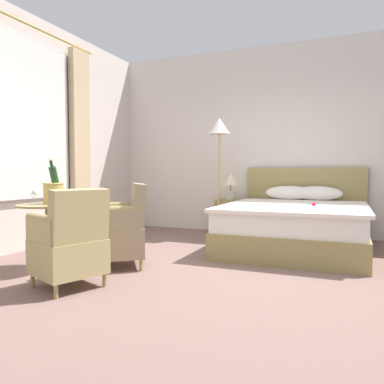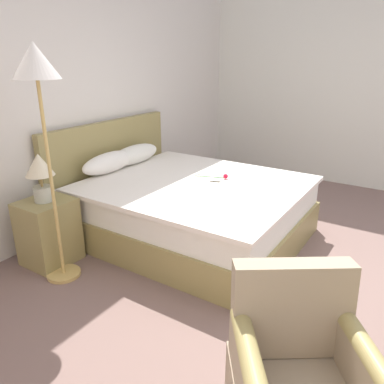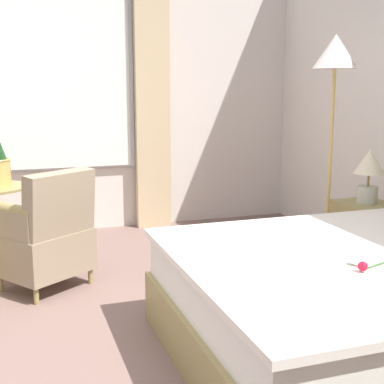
{
  "view_description": "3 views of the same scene",
  "coord_description": "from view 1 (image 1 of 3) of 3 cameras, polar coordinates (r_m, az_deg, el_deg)",
  "views": [
    {
      "loc": [
        0.93,
        -3.5,
        1.01
      ],
      "look_at": [
        -0.82,
        0.72,
        0.78
      ],
      "focal_mm": 35.0,
      "sensor_mm": 36.0,
      "label": 1
    },
    {
      "loc": [
        -2.63,
        -0.38,
        1.77
      ],
      "look_at": [
        -0.57,
        0.96,
        0.87
      ],
      "focal_mm": 35.0,
      "sensor_mm": 36.0,
      "label": 2
    },
    {
      "loc": [
        2.62,
        -0.27,
        1.47
      ],
      "look_at": [
        -0.75,
        0.87,
        0.78
      ],
      "focal_mm": 50.0,
      "sensor_mm": 36.0,
      "label": 3
    }
  ],
  "objects": [
    {
      "name": "ground_plane",
      "position": [
        3.76,
        7.53,
        -12.72
      ],
      "size": [
        7.38,
        7.38,
        0.0
      ],
      "primitive_type": "plane",
      "color": "#785D55"
    },
    {
      "name": "wall_headboard_side",
      "position": [
        6.36,
        14.15,
        7.69
      ],
      "size": [
        6.0,
        0.12,
        3.1
      ],
      "color": "silver",
      "rests_on": "ground"
    },
    {
      "name": "wall_window_side",
      "position": [
        5.27,
        -25.84,
        8.49
      ],
      "size": [
        0.27,
        5.55,
        3.1
      ],
      "color": "silver",
      "rests_on": "ground"
    },
    {
      "name": "bed",
      "position": [
        5.2,
        15.54,
        -4.75
      ],
      "size": [
        1.82,
        2.2,
        1.09
      ],
      "color": "#95844D",
      "rests_on": "ground"
    },
    {
      "name": "nightstand",
      "position": [
        6.12,
        5.9,
        -3.81
      ],
      "size": [
        0.45,
        0.4,
        0.59
      ],
      "color": "#95844D",
      "rests_on": "ground"
    },
    {
      "name": "bedside_lamp",
      "position": [
        6.08,
        5.92,
        1.44
      ],
      "size": [
        0.24,
        0.24,
        0.42
      ],
      "color": "#B2B4A2",
      "rests_on": "nightstand"
    },
    {
      "name": "floor_lamp_brass",
      "position": [
        5.87,
        4.17,
        8.44
      ],
      "size": [
        0.34,
        0.34,
        1.86
      ],
      "color": "tan",
      "rests_on": "ground"
    },
    {
      "name": "side_table_round",
      "position": [
        4.22,
        -20.99,
        -5.55
      ],
      "size": [
        0.63,
        0.63,
        0.68
      ],
      "color": "#95844D",
      "rests_on": "ground"
    },
    {
      "name": "champagne_bucket",
      "position": [
        4.24,
        -20.35,
        0.26
      ],
      "size": [
        0.22,
        0.22,
        0.48
      ],
      "color": "tan",
      "rests_on": "side_table_round"
    },
    {
      "name": "wine_glass_near_bucket",
      "position": [
        4.23,
        -23.05,
        -0.28
      ],
      "size": [
        0.08,
        0.08,
        0.15
      ],
      "color": "white",
      "rests_on": "side_table_round"
    },
    {
      "name": "wine_glass_near_edge",
      "position": [
        4.03,
        -19.93,
        -0.59
      ],
      "size": [
        0.08,
        0.08,
        0.13
      ],
      "color": "white",
      "rests_on": "side_table_round"
    },
    {
      "name": "armchair_by_window",
      "position": [
        4.13,
        -10.43,
        -5.54
      ],
      "size": [
        0.75,
        0.76,
        0.9
      ],
      "color": "#95844D",
      "rests_on": "ground"
    },
    {
      "name": "armchair_facing_bed",
      "position": [
        3.48,
        -18.09,
        -7.42
      ],
      "size": [
        0.71,
        0.69,
        0.88
      ],
      "color": "#95844D",
      "rests_on": "ground"
    }
  ]
}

